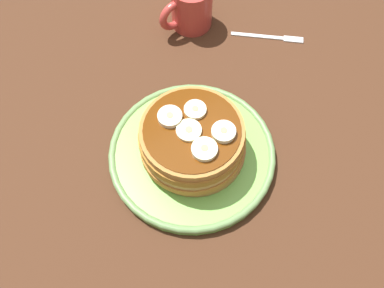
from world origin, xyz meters
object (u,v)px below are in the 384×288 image
Objects in this scene: banana_slice_1 at (170,117)px; banana_slice_3 at (195,110)px; coffee_mug at (190,6)px; pancake_stack at (192,140)px; banana_slice_0 at (190,132)px; banana_slice_4 at (224,132)px; fork at (272,37)px; plate at (192,154)px; banana_slice_2 at (204,149)px.

banana_slice_1 is 1.09× the size of banana_slice_3.
pancake_stack is at bearing 54.13° from coffee_mug.
banana_slice_4 is at bearing 142.88° from banana_slice_0.
banana_slice_1 is at bearing -63.87° from pancake_stack.
banana_slice_3 is at bearing -136.67° from banana_slice_0.
banana_slice_0 is 29.98cm from fork.
coffee_mug is at bearing -125.87° from pancake_stack.
banana_slice_1 is 0.33× the size of coffee_mug.
banana_slice_0 is at bearing 38.63° from pancake_stack.
plate is 7.09× the size of banana_slice_2.
pancake_stack is at bearing 44.75° from banana_slice_3.
banana_slice_1 is 7.02cm from banana_slice_2.
banana_slice_4 reaches higher than banana_slice_3.
banana_slice_1 is (0.86, -3.68, 0.16)cm from banana_slice_0.
pancake_stack is 3.73cm from banana_slice_0.
plate is at bearing 49.56° from pancake_stack.
coffee_mug is 15.65cm from fork.
banana_slice_4 reaches higher than fork.
plate is at bearing 54.09° from coffee_mug.
pancake_stack is 5.82cm from banana_slice_4.
banana_slice_4 is 29.08cm from coffee_mug.
plate is 2.43× the size of coffee_mug.
fork is (-26.51, -11.23, -8.35)cm from banana_slice_0.
banana_slice_0 is at bearing 53.66° from coffee_mug.
banana_slice_1 is 7.83cm from banana_slice_4.
coffee_mug is at bearing -132.69° from banana_slice_1.
banana_slice_3 is 26.67cm from fork.
banana_slice_2 is at bearing 64.30° from banana_slice_3.
fork is (-26.61, -14.54, -8.47)cm from banana_slice_2.
pancake_stack is (-0.13, -0.15, 3.94)cm from plate.
banana_slice_0 is (0.68, 0.54, 3.63)cm from pancake_stack.
banana_slice_0 is 1.00× the size of banana_slice_2.
banana_slice_2 is 3.77cm from banana_slice_4.
banana_slice_4 is 0.34× the size of fork.
banana_slice_3 is 0.32× the size of fork.
fork is at bearing -157.51° from pancake_stack.
banana_slice_2 is at bearing 79.99° from plate.
plate is 8.52cm from banana_slice_1.
banana_slice_1 is 0.97× the size of banana_slice_2.
pancake_stack is at bearing 22.49° from fork.
coffee_mug is (-16.23, -22.42, 3.26)cm from plate.
banana_slice_1 is at bearing 15.43° from fork.
coffee_mug is at bearing -122.89° from banana_slice_2.
banana_slice_4 is 28.14cm from fork.
banana_slice_4 is at bearing 99.66° from banana_slice_3.
banana_slice_0 is (0.55, 0.39, 7.57)cm from plate.
plate is 3.95cm from pancake_stack.
fork is at bearing -164.57° from banana_slice_1.
plate is 8.21cm from banana_slice_3.
banana_slice_4 is at bearing 62.76° from coffee_mug.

